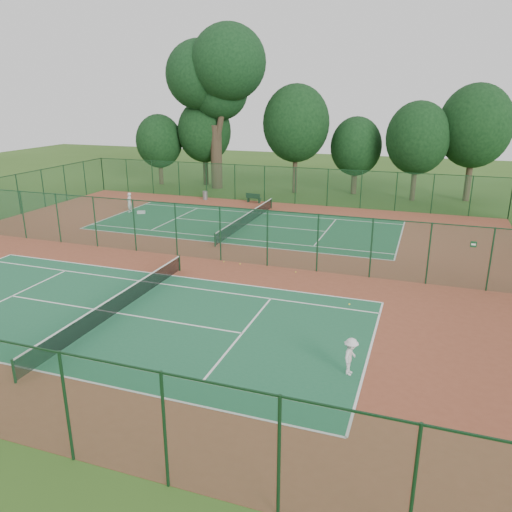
# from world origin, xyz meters

# --- Properties ---
(ground) EXTENTS (120.00, 120.00, 0.00)m
(ground) POSITION_xyz_m (0.00, 0.00, 0.00)
(ground) COLOR #31551A
(ground) RESTS_ON ground
(red_pad) EXTENTS (40.00, 36.00, 0.01)m
(red_pad) POSITION_xyz_m (0.00, 0.00, 0.01)
(red_pad) COLOR brown
(red_pad) RESTS_ON ground
(court_near) EXTENTS (23.77, 10.97, 0.01)m
(court_near) POSITION_xyz_m (0.00, -9.00, 0.01)
(court_near) COLOR #1E603D
(court_near) RESTS_ON red_pad
(court_far) EXTENTS (23.77, 10.97, 0.01)m
(court_far) POSITION_xyz_m (0.00, 9.00, 0.01)
(court_far) COLOR #1C5932
(court_far) RESTS_ON red_pad
(fence_north) EXTENTS (40.00, 0.09, 3.50)m
(fence_north) POSITION_xyz_m (0.00, 18.00, 1.76)
(fence_north) COLOR #194B27
(fence_north) RESTS_ON ground
(fence_divider) EXTENTS (40.00, 0.09, 3.50)m
(fence_divider) POSITION_xyz_m (0.00, 0.00, 1.76)
(fence_divider) COLOR #184A32
(fence_divider) RESTS_ON ground
(tennis_net_near) EXTENTS (0.10, 12.90, 0.97)m
(tennis_net_near) POSITION_xyz_m (0.00, -9.00, 0.54)
(tennis_net_near) COLOR #14381C
(tennis_net_near) RESTS_ON ground
(tennis_net_far) EXTENTS (0.10, 12.90, 0.97)m
(tennis_net_far) POSITION_xyz_m (0.00, 9.00, 0.54)
(tennis_net_far) COLOR #14391E
(tennis_net_far) RESTS_ON ground
(player_near) EXTENTS (0.66, 1.00, 1.46)m
(player_near) POSITION_xyz_m (11.38, -10.78, 0.75)
(player_near) COLOR silver
(player_near) RESTS_ON court_near
(player_far) EXTENTS (0.47, 0.67, 1.74)m
(player_far) POSITION_xyz_m (-11.38, 9.75, 0.89)
(player_far) COLOR silver
(player_far) RESTS_ON court_far
(trash_bin) EXTENTS (0.57, 0.57, 0.84)m
(trash_bin) POSITION_xyz_m (-7.42, 17.02, 0.43)
(trash_bin) COLOR gray
(trash_bin) RESTS_ON red_pad
(bench) EXTENTS (1.52, 0.60, 0.92)m
(bench) POSITION_xyz_m (-2.37, 17.16, 0.48)
(bench) COLOR black
(bench) RESTS_ON red_pad
(kit_bag) EXTENTS (0.74, 0.53, 0.26)m
(kit_bag) POSITION_xyz_m (-10.11, 9.53, 0.14)
(kit_bag) COLOR silver
(kit_bag) RESTS_ON red_pad
(stray_ball_a) EXTENTS (0.08, 0.08, 0.08)m
(stray_ball_a) POSITION_xyz_m (2.97, -0.35, 0.05)
(stray_ball_a) COLOR yellow
(stray_ball_a) RESTS_ON red_pad
(stray_ball_b) EXTENTS (0.07, 0.07, 0.07)m
(stray_ball_b) POSITION_xyz_m (6.59, -0.63, 0.05)
(stray_ball_b) COLOR yellow
(stray_ball_b) RESTS_ON red_pad
(stray_ball_c) EXTENTS (0.07, 0.07, 0.07)m
(stray_ball_c) POSITION_xyz_m (1.86, -0.27, 0.04)
(stray_ball_c) COLOR yellow
(stray_ball_c) RESTS_ON red_pad
(big_tree) EXTENTS (11.03, 8.08, 16.95)m
(big_tree) POSITION_xyz_m (-8.76, 23.56, 12.00)
(big_tree) COLOR #372B1E
(big_tree) RESTS_ON ground
(evergreen_row) EXTENTS (39.00, 5.00, 12.00)m
(evergreen_row) POSITION_xyz_m (0.50, 24.25, 0.00)
(evergreen_row) COLOR black
(evergreen_row) RESTS_ON ground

